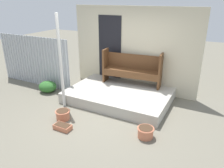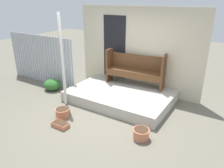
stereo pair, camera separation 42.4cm
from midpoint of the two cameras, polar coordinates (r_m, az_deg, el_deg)
ground_plane at (r=5.72m, az=-0.59°, el=-7.87°), size 24.00×24.00×0.00m
porch_slab at (r=6.39m, az=4.12°, el=-3.08°), size 2.89×1.93×0.30m
house_wall at (r=6.88m, az=8.03°, el=8.74°), size 4.09×0.08×2.60m
fence_corrugated at (r=7.91m, az=-16.73°, el=6.21°), size 2.93×0.05×1.66m
support_post at (r=5.86m, az=-10.80°, el=5.71°), size 0.08×0.08×2.49m
bench at (r=6.68m, az=7.89°, el=4.14°), size 1.82×0.56×1.04m
flower_pot_left at (r=5.61m, az=-10.76°, el=-7.37°), size 0.37×0.37×0.24m
flower_pot_middle at (r=4.82m, az=10.17°, el=-12.65°), size 0.37×0.37×0.24m
planter_box_rect at (r=5.26m, az=-11.08°, el=-10.43°), size 0.41×0.22×0.12m
shrub_by_fence at (r=7.29m, az=-13.75°, el=-0.21°), size 0.57×0.52×0.35m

